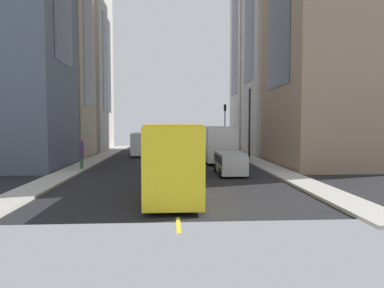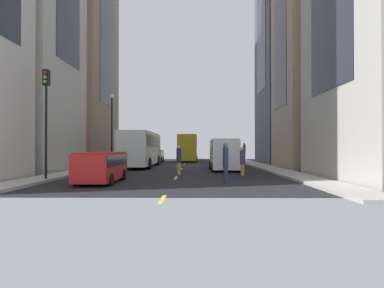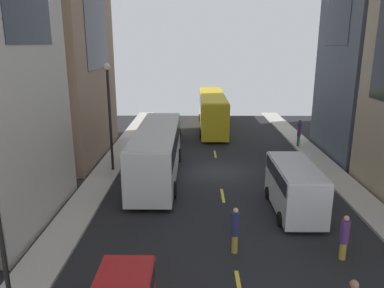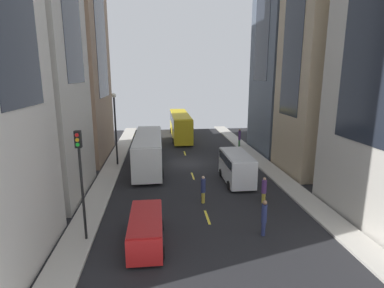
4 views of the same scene
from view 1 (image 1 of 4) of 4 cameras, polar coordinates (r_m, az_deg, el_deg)
ground_plane at (r=33.44m, az=-2.99°, el=-2.87°), size 41.29×41.29×0.00m
sidewalk_west at (r=34.37m, az=10.02°, el=-2.63°), size 1.83×44.00×0.15m
sidewalk_east at (r=34.26m, az=-16.05°, el=-2.72°), size 1.83×44.00×0.15m
lane_stripe_0 at (r=54.37m, az=-3.16°, el=-0.47°), size 0.16×2.00×0.01m
lane_stripe_1 at (r=45.99m, az=-3.11°, el=-1.16°), size 0.16×2.00×0.01m
lane_stripe_2 at (r=37.62m, az=-3.04°, el=-2.17°), size 0.16×2.00×0.01m
lane_stripe_3 at (r=29.27m, az=-2.93°, el=-3.75°), size 0.16×2.00×0.01m
lane_stripe_4 at (r=20.96m, az=-2.72°, el=-6.59°), size 0.16×2.00×0.01m
lane_stripe_5 at (r=12.77m, az=-2.24°, el=-13.12°), size 0.16×2.00×0.01m
building_west_0 at (r=53.26m, az=11.30°, el=18.03°), size 7.74×7.84×34.35m
building_east_0 at (r=50.18m, az=-19.07°, el=12.25°), size 9.27×10.09×23.08m
building_east_1 at (r=40.02m, az=-21.78°, el=15.43°), size 7.10×7.07×24.31m
city_bus_white at (r=34.71m, az=3.76°, el=0.67°), size 2.80×11.02×3.35m
streetcar_yellow at (r=19.69m, az=-3.18°, el=-1.03°), size 2.70×12.92×3.59m
delivery_van_white at (r=39.68m, az=-8.21°, el=0.27°), size 2.25×5.22×2.58m
car_red_0 at (r=48.89m, az=1.39°, el=0.25°), size 1.93×4.69×1.65m
car_silver_1 at (r=24.92m, az=6.26°, el=-2.90°), size 1.93×4.34×1.56m
pedestrian_walking_far at (r=43.58m, az=-3.18°, el=0.01°), size 0.35×0.35×2.05m
pedestrian_crossing_mid at (r=44.23m, az=-8.88°, el=-0.06°), size 0.36×0.36×1.94m
pedestrian_crossing_near at (r=28.04m, az=-17.66°, el=-1.37°), size 0.31×0.31×2.30m
pedestrian_waiting_curb at (r=48.61m, az=-6.50°, el=0.45°), size 0.32×0.32×2.18m
traffic_light_near_corner at (r=48.57m, az=5.42°, el=4.26°), size 0.32×0.44×6.15m
streetlamp_near at (r=34.11m, az=9.41°, el=4.87°), size 0.44×0.44×7.22m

